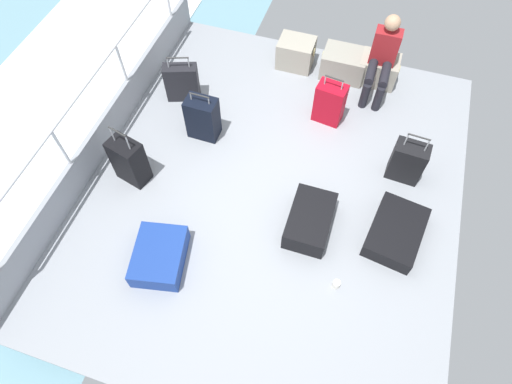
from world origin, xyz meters
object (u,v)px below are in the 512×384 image
Objects in this scene: suitcase_1 at (203,118)px; paper_cup at (336,284)px; suitcase_5 at (160,256)px; suitcase_0 at (129,161)px; cargo_crate_0 at (296,53)px; cargo_crate_2 at (378,70)px; suitcase_2 at (330,103)px; suitcase_7 at (182,82)px; suitcase_6 at (310,220)px; cargo_crate_1 at (344,64)px; passenger_seated at (383,56)px; suitcase_3 at (396,232)px; suitcase_4 at (407,162)px.

paper_cup is (2.07, -1.52, -0.24)m from suitcase_1.
suitcase_5 is 7.54× the size of paper_cup.
paper_cup is at bearing -13.32° from suitcase_0.
cargo_crate_0 is 1.81m from suitcase_1.
suitcase_0 is 1.12× the size of suitcase_5.
cargo_crate_2 is 0.78× the size of suitcase_2.
suitcase_7 is (0.05, 1.42, -0.04)m from suitcase_0.
cargo_crate_0 reaches higher than suitcase_6.
suitcase_1 reaches higher than cargo_crate_1.
suitcase_7 reaches higher than cargo_crate_2.
cargo_crate_2 is 0.80× the size of suitcase_1.
paper_cup is at bearing -87.75° from passenger_seated.
suitcase_3 is 2.59m from suitcase_5.
suitcase_2 reaches higher than suitcase_3.
suitcase_1 reaches higher than suitcase_6.
suitcase_0 is at bearing -140.83° from suitcase_2.
cargo_crate_0 is at bearing 139.25° from suitcase_4.
suitcase_4 is 3.03m from suitcase_5.
suitcase_5 is 1.68m from suitcase_6.
cargo_crate_1 is 0.88× the size of suitcase_6.
suitcase_7 is at bearing 134.09° from suitcase_1.
suitcase_4 is 3.07m from suitcase_7.
suitcase_6 is (1.42, 0.90, 0.02)m from suitcase_5.
cargo_crate_2 is 2.50m from suitcase_3.
passenger_seated reaches higher than suitcase_0.
suitcase_6 reaches higher than suitcase_3.
passenger_seated is 2.37m from suitcase_3.
suitcase_7 is at bearing -155.06° from cargo_crate_2.
cargo_crate_0 reaches higher than paper_cup.
cargo_crate_1 is at bearing 114.53° from suitcase_3.
cargo_crate_2 is at bearing 82.84° from suitcase_6.
suitcase_4 reaches higher than cargo_crate_1.
suitcase_7 is (-0.51, 0.53, -0.02)m from suitcase_1.
suitcase_1 is 0.96× the size of suitcase_6.
passenger_seated is 1.51m from suitcase_4.
suitcase_4 reaches higher than suitcase_3.
cargo_crate_1 is at bearing 29.43° from suitcase_7.
cargo_crate_2 is 2.61m from suitcase_6.
cargo_crate_0 is 1.13m from suitcase_2.
passenger_seated reaches higher than suitcase_7.
cargo_crate_0 is 0.74× the size of suitcase_6.
cargo_crate_2 is 0.51× the size of passenger_seated.
passenger_seated is 2.47m from suitcase_6.
passenger_seated is at bearing 62.23° from suitcase_5.
suitcase_0 is 1.16× the size of suitcase_4.
suitcase_1 is at bearing -177.21° from suitcase_4.
cargo_crate_2 is at bearing 90.00° from passenger_seated.
suitcase_0 is at bearing -92.10° from suitcase_7.
cargo_crate_1 is at bearing 124.81° from suitcase_4.
passenger_seated is at bearing 43.51° from suitcase_0.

